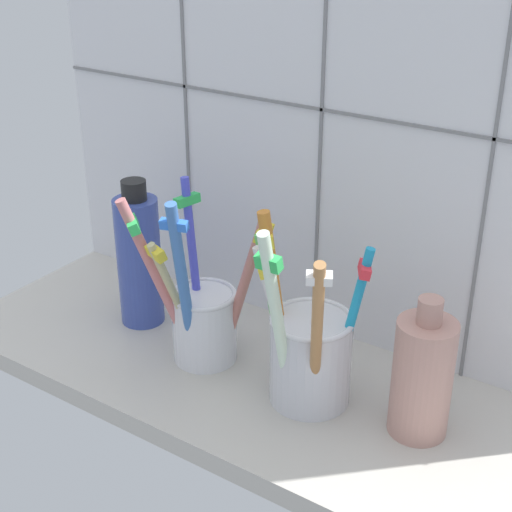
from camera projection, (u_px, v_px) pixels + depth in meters
counter_slab at (255, 385)px, 71.77cm from camera, size 64.00×22.00×2.00cm
tile_wall_back at (326, 134)px, 71.22cm from camera, size 64.00×2.20×45.00cm
toothbrush_cup_left at (202, 314)px, 71.84cm from camera, size 11.49×9.48×18.26cm
toothbrush_cup_right at (308, 350)px, 65.99cm from camera, size 10.87×11.28×18.67cm
ceramic_vase at (422, 376)px, 62.00cm from camera, size 5.00×5.00×12.68cm
soap_bottle at (139, 259)px, 77.50cm from camera, size 4.54×4.54×15.68cm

